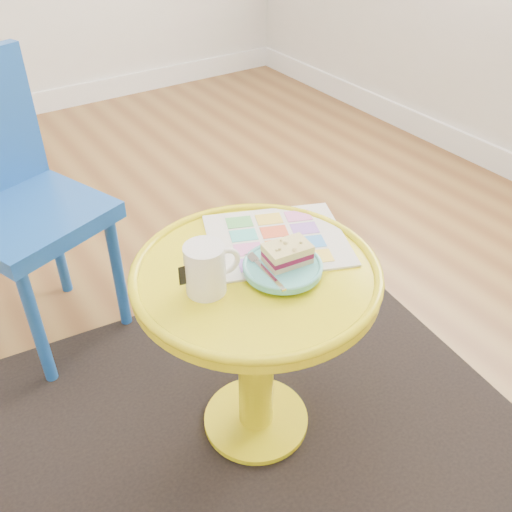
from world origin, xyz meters
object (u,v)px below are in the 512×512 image
chair (11,193)px  mug (206,268)px  newspaper (277,240)px  side_table (256,321)px  plate (283,268)px

chair → mug: (0.22, -0.70, 0.09)m
chair → newspaper: 0.77m
mug → newspaper: bearing=24.5°
side_table → newspaper: newspaper is taller
newspaper → mug: size_ratio=2.64×
side_table → newspaper: bearing=33.4°
chair → mug: chair is taller
newspaper → plate: bearing=-97.8°
side_table → plate: plate is taller
side_table → plate: (0.04, -0.04, 0.16)m
side_table → chair: 0.79m
side_table → mug: mug is taller
newspaper → mug: 0.24m
chair → plate: bearing=-83.2°
mug → plate: 0.17m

